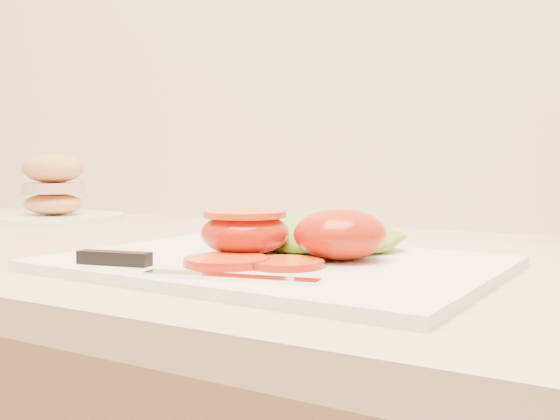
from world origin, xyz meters
The scene contains 9 objects.
cutting_board centered at (-0.11, 1.56, 0.94)m, with size 0.40×0.29×0.01m, color white.
tomato_half_dome centered at (-0.05, 1.59, 0.96)m, with size 0.09×0.09×0.05m, color red.
tomato_half_cut centered at (-0.15, 1.56, 0.96)m, with size 0.09×0.09×0.04m.
tomato_slice_0 centered at (-0.13, 1.51, 0.94)m, with size 0.07×0.07×0.01m, color #EF521C.
tomato_slice_1 centered at (-0.08, 1.52, 0.94)m, with size 0.07×0.07×0.01m, color #EF521C.
lettuce_leaf_0 centered at (-0.12, 1.65, 0.96)m, with size 0.17×0.11×0.03m, color #6FB931.
lettuce_leaf_1 centered at (-0.07, 1.65, 0.95)m, with size 0.12×0.08×0.03m, color #6FB931.
knife centered at (-0.16, 1.45, 0.94)m, with size 0.23×0.05×0.01m.
sandwich_plate centered at (-0.70, 1.80, 0.97)m, with size 0.24×0.24×0.12m.
Camera 1 is at (0.19, 1.06, 1.03)m, focal length 40.00 mm.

